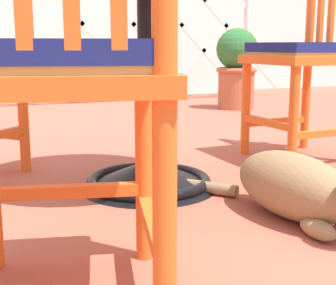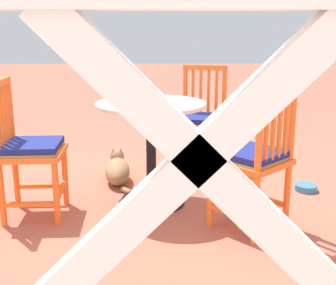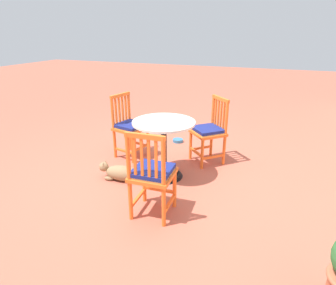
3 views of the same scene
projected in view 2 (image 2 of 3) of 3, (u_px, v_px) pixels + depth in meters
name	position (u px, v px, depth m)	size (l,w,h in m)	color
ground_plane	(147.00, 192.00, 3.46)	(24.00, 24.00, 0.00)	#AD5642
cafe_table	(151.00, 165.00, 3.18)	(0.76, 0.76, 0.73)	black
orange_chair_by_planter	(253.00, 160.00, 2.75)	(0.57, 0.57, 0.91)	orange
orange_chair_tucked_in	(202.00, 122.00, 3.82)	(0.48, 0.48, 0.91)	orange
orange_chair_facing_out	(29.00, 151.00, 2.94)	(0.42, 0.42, 0.91)	orange
tabby_cat	(118.00, 170.00, 3.69)	(0.34, 0.71, 0.23)	#8E704C
pet_water_bowl	(306.00, 188.00, 3.48)	(0.17, 0.17, 0.05)	teal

